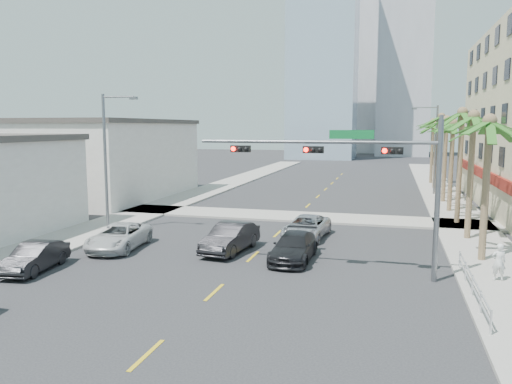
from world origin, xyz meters
TOP-DOWN VIEW (x-y plane):
  - ground at (0.00, 0.00)m, footprint 260.00×260.00m
  - sidewalk_right at (12.00, 20.00)m, footprint 4.00×120.00m
  - sidewalk_left at (-12.00, 20.00)m, footprint 4.00×120.00m
  - sidewalk_cross at (0.00, 22.00)m, footprint 80.00×4.00m
  - building_left_far at (-19.50, 28.00)m, footprint 11.00×18.00m
  - tower_far_left at (-8.00, 95.00)m, footprint 14.00×14.00m
  - tower_far_right at (9.00, 110.00)m, footprint 12.00×12.00m
  - tower_far_center at (-3.00, 125.00)m, footprint 16.00×16.00m
  - traffic_signal_mast at (5.78, 7.95)m, footprint 11.12×0.54m
  - palm_tree_0 at (11.60, 12.00)m, footprint 4.80×4.80m
  - palm_tree_1 at (11.60, 17.20)m, footprint 4.80×4.80m
  - palm_tree_2 at (11.60, 22.40)m, footprint 4.80×4.80m
  - palm_tree_3 at (11.60, 27.60)m, footprint 4.80×4.80m
  - palm_tree_4 at (11.60, 32.80)m, footprint 4.80×4.80m
  - palm_tree_5 at (11.60, 38.00)m, footprint 4.80×4.80m
  - palm_tree_6 at (11.60, 43.20)m, footprint 4.80×4.80m
  - palm_tree_7 at (11.60, 48.40)m, footprint 4.80×4.80m
  - streetlight_left at (-11.00, 14.00)m, footprint 2.55×0.25m
  - streetlight_right at (11.00, 38.00)m, footprint 2.55×0.25m
  - guardrail at (10.30, 6.00)m, footprint 0.08×8.08m
  - car_parked_mid at (-9.40, 4.71)m, footprint 1.96×4.30m
  - car_parked_far at (-7.80, 9.65)m, footprint 2.87×5.32m
  - car_lane_left at (-1.50, 10.73)m, footprint 2.24×4.96m
  - car_lane_center at (2.00, 15.27)m, footprint 2.70×5.16m
  - car_lane_right at (2.24, 9.89)m, footprint 2.03×4.86m
  - pedestrian at (11.71, 8.44)m, footprint 0.64×0.46m

SIDE VIEW (x-z plane):
  - ground at x=0.00m, z-range 0.00..0.00m
  - sidewalk_right at x=12.00m, z-range 0.00..0.15m
  - sidewalk_left at x=-12.00m, z-range 0.00..0.15m
  - sidewalk_cross at x=0.00m, z-range 0.00..0.15m
  - guardrail at x=10.30m, z-range 0.17..1.17m
  - car_parked_mid at x=-9.40m, z-range 0.00..1.37m
  - car_lane_center at x=2.00m, z-range 0.00..1.39m
  - car_lane_right at x=2.24m, z-range 0.00..1.40m
  - car_parked_far at x=-7.80m, z-range 0.00..1.42m
  - car_lane_left at x=-1.50m, z-range 0.00..1.58m
  - pedestrian at x=11.71m, z-range 0.15..1.81m
  - building_left_far at x=-19.50m, z-range 0.00..7.20m
  - streetlight_left at x=-11.00m, z-range 0.56..9.56m
  - streetlight_right at x=11.00m, z-range 0.56..9.56m
  - traffic_signal_mast at x=5.78m, z-range 1.46..8.66m
  - palm_tree_0 at x=11.60m, z-range 3.18..10.98m
  - palm_tree_3 at x=11.60m, z-range 3.18..10.98m
  - palm_tree_6 at x=11.60m, z-range 3.18..10.98m
  - palm_tree_1 at x=11.60m, z-range 3.35..11.51m
  - palm_tree_4 at x=11.60m, z-range 3.35..11.51m
  - palm_tree_7 at x=11.60m, z-range 3.35..11.51m
  - palm_tree_2 at x=11.60m, z-range 3.52..12.04m
  - palm_tree_5 at x=11.60m, z-range 3.52..12.04m
  - tower_far_center at x=-3.00m, z-range 0.00..42.00m
  - tower_far_left at x=-8.00m, z-range 0.00..48.00m
  - tower_far_right at x=9.00m, z-range 0.00..60.00m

